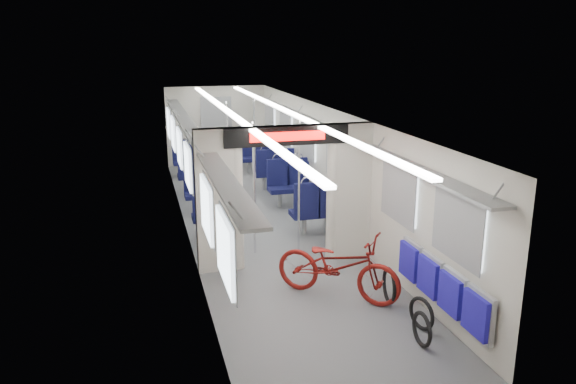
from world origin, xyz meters
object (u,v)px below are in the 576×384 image
object	(u,v)px
bike_hoop_c	(389,287)
seat_bay_near_right	(302,192)
bike_hoop_b	(421,315)
stanchion_near_left	(254,189)
flip_bench	(441,285)
seat_bay_far_left	(193,163)
bicycle	(338,265)
seat_bay_near_left	(210,199)
stanchion_far_left	(228,153)
seat_bay_far_right	(265,159)
stanchion_far_right	(255,150)
stanchion_near_right	(299,187)
bike_hoop_a	(422,331)

from	to	relation	value
bike_hoop_c	seat_bay_near_right	world-z (taller)	seat_bay_near_right
bike_hoop_b	seat_bay_near_right	xyz separation A→B (m)	(-0.16, 4.84, 0.38)
bike_hoop_c	stanchion_near_left	size ratio (longest dim) A/B	0.23
flip_bench	seat_bay_far_left	xyz separation A→B (m)	(-2.29, 8.37, -0.04)
bicycle	seat_bay_near_left	world-z (taller)	seat_bay_near_left
stanchion_near_left	seat_bay_near_right	bearing A→B (deg)	51.09
stanchion_near_left	stanchion_far_left	size ratio (longest dim) A/B	1.00
seat_bay_near_left	seat_bay_far_right	bearing A→B (deg)	60.31
bicycle	bike_hoop_c	xyz separation A→B (m)	(0.64, -0.36, -0.25)
bicycle	stanchion_far_right	size ratio (longest dim) A/B	0.81
stanchion_near_right	stanchion_far_right	xyz separation A→B (m)	(-0.05, 3.49, 0.00)
bike_hoop_b	stanchion_far_left	world-z (taller)	stanchion_far_left
bike_hoop_b	seat_bay_near_left	world-z (taller)	seat_bay_near_left
bike_hoop_c	stanchion_near_left	world-z (taller)	stanchion_near_left
flip_bench	bike_hoop_c	xyz separation A→B (m)	(-0.33, 0.78, -0.34)
bike_hoop_c	seat_bay_near_right	size ratio (longest dim) A/B	0.23
bicycle	stanchion_near_right	xyz separation A→B (m)	(-0.01, 1.99, 0.66)
bike_hoop_b	stanchion_far_left	distance (m)	6.59
bicycle	stanchion_far_left	xyz separation A→B (m)	(-0.72, 5.20, 0.66)
bike_hoop_b	stanchion_near_right	size ratio (longest dim) A/B	0.19
bicycle	stanchion_near_right	size ratio (longest dim) A/B	0.81
bike_hoop_b	bike_hoop_c	xyz separation A→B (m)	(-0.08, 0.80, 0.04)
seat_bay_near_right	stanchion_near_right	xyz separation A→B (m)	(-0.56, -1.70, 0.58)
bike_hoop_a	bike_hoop_b	distance (m)	0.41
seat_bay_near_left	stanchion_near_right	bearing A→B (deg)	-54.25
stanchion_near_right	stanchion_far_right	bearing A→B (deg)	90.82
seat_bay_near_right	seat_bay_far_left	xyz separation A→B (m)	(-1.87, 3.54, -0.04)
seat_bay_near_right	stanchion_near_right	size ratio (longest dim) A/B	1.01
flip_bench	seat_bay_far_left	size ratio (longest dim) A/B	1.05
flip_bench	seat_bay_far_left	distance (m)	8.68
flip_bench	seat_bay_far_right	size ratio (longest dim) A/B	0.95
seat_bay_far_left	seat_bay_far_right	size ratio (longest dim) A/B	0.90
bicycle	flip_bench	world-z (taller)	bicycle
flip_bench	stanchion_near_left	world-z (taller)	stanchion_near_left
bike_hoop_c	seat_bay_far_left	size ratio (longest dim) A/B	0.26
bicycle	seat_bay_far_left	xyz separation A→B (m)	(-1.32, 7.22, 0.05)
stanchion_near_left	bicycle	bearing A→B (deg)	-68.75
seat_bay_near_left	stanchion_far_right	bearing A→B (deg)	52.91
seat_bay_near_left	seat_bay_far_right	xyz separation A→B (m)	(1.87, 3.28, 0.04)
bike_hoop_a	seat_bay_far_left	xyz separation A→B (m)	(-1.85, 8.75, 0.34)
bike_hoop_a	seat_bay_near_right	xyz separation A→B (m)	(0.02, 5.21, 0.38)
bike_hoop_a	stanchion_far_left	world-z (taller)	stanchion_far_left
flip_bench	seat_bay_near_right	world-z (taller)	seat_bay_near_right
flip_bench	bike_hoop_b	distance (m)	0.46
bike_hoop_b	stanchion_near_right	distance (m)	3.37
seat_bay_near_left	stanchion_near_left	xyz separation A→B (m)	(0.53, -1.78, 0.62)
flip_bench	seat_bay_near_right	xyz separation A→B (m)	(-0.42, 4.83, -0.01)
seat_bay_far_left	stanchion_near_right	bearing A→B (deg)	-75.95
bicycle	seat_bay_near_right	world-z (taller)	seat_bay_near_right
flip_bench	stanchion_far_left	size ratio (longest dim) A/B	0.94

